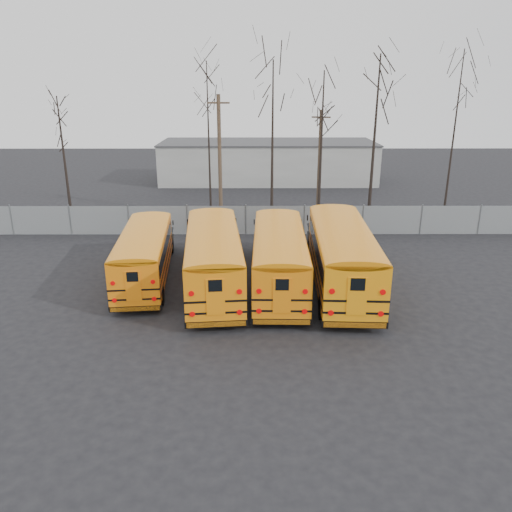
{
  "coord_description": "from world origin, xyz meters",
  "views": [
    {
      "loc": [
        0.57,
        -20.98,
        9.85
      ],
      "look_at": [
        0.66,
        2.8,
        1.6
      ],
      "focal_mm": 35.0,
      "sensor_mm": 36.0,
      "label": 1
    }
  ],
  "objects_px": {
    "bus_a": "(145,251)",
    "utility_pole_left": "(220,156)",
    "bus_d": "(342,251)",
    "utility_pole_right": "(319,162)",
    "bus_b": "(213,253)",
    "bus_c": "(279,253)"
  },
  "relations": [
    {
      "from": "bus_b",
      "to": "utility_pole_right",
      "type": "xyz_separation_m",
      "value": [
        7.04,
        14.97,
        2.26
      ]
    },
    {
      "from": "bus_c",
      "to": "utility_pole_right",
      "type": "distance_m",
      "value": 15.48
    },
    {
      "from": "utility_pole_left",
      "to": "bus_c",
      "type": "bearing_deg",
      "value": -71.93
    },
    {
      "from": "bus_d",
      "to": "utility_pole_right",
      "type": "height_order",
      "value": "utility_pole_right"
    },
    {
      "from": "utility_pole_right",
      "to": "bus_a",
      "type": "bearing_deg",
      "value": -115.09
    },
    {
      "from": "utility_pole_left",
      "to": "bus_d",
      "type": "bearing_deg",
      "value": -60.89
    },
    {
      "from": "bus_c",
      "to": "bus_d",
      "type": "xyz_separation_m",
      "value": [
        3.12,
        -0.0,
        0.13
      ]
    },
    {
      "from": "bus_a",
      "to": "utility_pole_right",
      "type": "bearing_deg",
      "value": 47.2
    },
    {
      "from": "bus_a",
      "to": "utility_pole_left",
      "type": "xyz_separation_m",
      "value": [
        3.11,
        13.16,
        3.05
      ]
    },
    {
      "from": "bus_d",
      "to": "utility_pole_left",
      "type": "xyz_separation_m",
      "value": [
        -6.95,
        14.09,
        2.76
      ]
    },
    {
      "from": "bus_b",
      "to": "bus_c",
      "type": "xyz_separation_m",
      "value": [
        3.29,
        0.12,
        -0.04
      ]
    },
    {
      "from": "bus_b",
      "to": "utility_pole_left",
      "type": "distance_m",
      "value": 14.5
    },
    {
      "from": "bus_c",
      "to": "bus_d",
      "type": "distance_m",
      "value": 3.12
    },
    {
      "from": "bus_a",
      "to": "utility_pole_right",
      "type": "height_order",
      "value": "utility_pole_right"
    },
    {
      "from": "bus_a",
      "to": "bus_b",
      "type": "xyz_separation_m",
      "value": [
        3.65,
        -1.04,
        0.21
      ]
    },
    {
      "from": "utility_pole_left",
      "to": "utility_pole_right",
      "type": "height_order",
      "value": "utility_pole_left"
    },
    {
      "from": "bus_b",
      "to": "bus_c",
      "type": "relative_size",
      "value": 1.04
    },
    {
      "from": "utility_pole_left",
      "to": "utility_pole_right",
      "type": "xyz_separation_m",
      "value": [
        7.58,
        0.76,
        -0.58
      ]
    },
    {
      "from": "bus_d",
      "to": "utility_pole_right",
      "type": "distance_m",
      "value": 15.02
    },
    {
      "from": "bus_a",
      "to": "utility_pole_left",
      "type": "distance_m",
      "value": 13.86
    },
    {
      "from": "bus_a",
      "to": "bus_d",
      "type": "height_order",
      "value": "bus_d"
    },
    {
      "from": "bus_b",
      "to": "bus_c",
      "type": "height_order",
      "value": "bus_b"
    }
  ]
}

